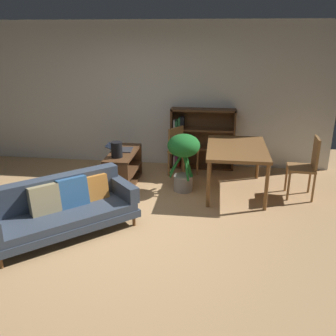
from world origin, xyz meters
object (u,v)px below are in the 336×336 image
object	(u,v)px
desk_speaker	(117,150)
dining_chair_near	(307,164)
dining_chair_far	(180,148)
potted_floor_plant	(184,154)
media_console	(124,169)
fabric_couch	(62,207)
open_laptop	(121,149)
dining_table	(237,151)
bookshelf	(200,138)

from	to	relation	value
desk_speaker	dining_chair_near	xyz separation A→B (m)	(2.98, 0.17, -0.17)
dining_chair_far	potted_floor_plant	bearing A→B (deg)	-80.45
desk_speaker	dining_chair_far	xyz separation A→B (m)	(0.93, 0.89, -0.21)
desk_speaker	media_console	bearing A→B (deg)	84.87
fabric_couch	dining_chair_near	size ratio (longest dim) A/B	1.90
fabric_couch	open_laptop	size ratio (longest dim) A/B	4.12
media_console	potted_floor_plant	world-z (taller)	potted_floor_plant
potted_floor_plant	dining_chair_near	bearing A→B (deg)	-0.20
fabric_couch	dining_table	bearing A→B (deg)	35.86
dining_chair_near	dining_chair_far	size ratio (longest dim) A/B	1.12
potted_floor_plant	dining_chair_near	distance (m)	1.93
potted_floor_plant	bookshelf	world-z (taller)	bookshelf
open_laptop	potted_floor_plant	world-z (taller)	potted_floor_plant
fabric_couch	open_laptop	distance (m)	1.83
media_console	dining_table	size ratio (longest dim) A/B	0.78
fabric_couch	dining_chair_far	bearing A→B (deg)	60.35
media_console	dining_table	bearing A→B (deg)	-1.18
media_console	open_laptop	xyz separation A→B (m)	(-0.06, 0.10, 0.33)
media_console	open_laptop	world-z (taller)	open_laptop
open_laptop	fabric_couch	bearing A→B (deg)	-100.65
media_console	dining_chair_far	bearing A→B (deg)	33.99
potted_floor_plant	dining_table	world-z (taller)	potted_floor_plant
fabric_couch	media_console	world-z (taller)	fabric_couch
fabric_couch	desk_speaker	bearing A→B (deg)	75.18
desk_speaker	dining_chair_near	size ratio (longest dim) A/B	0.26
fabric_couch	dining_chair_far	size ratio (longest dim) A/B	2.13
media_console	dining_chair_near	xyz separation A→B (m)	(2.95, -0.11, 0.26)
fabric_couch	dining_chair_near	world-z (taller)	dining_chair_near
dining_table	desk_speaker	bearing A→B (deg)	-172.76
dining_chair_near	bookshelf	xyz separation A→B (m)	(-1.73, 1.22, 0.02)
dining_table	dining_chair_far	distance (m)	1.18
media_console	potted_floor_plant	bearing A→B (deg)	-5.87
desk_speaker	bookshelf	size ratio (longest dim) A/B	0.21
media_console	fabric_couch	bearing A→B (deg)	-103.25
media_console	bookshelf	distance (m)	1.68
fabric_couch	desk_speaker	world-z (taller)	desk_speaker
media_console	bookshelf	world-z (taller)	bookshelf
dining_chair_far	open_laptop	bearing A→B (deg)	-152.04
fabric_couch	media_console	size ratio (longest dim) A/B	1.71
dining_table	potted_floor_plant	bearing A→B (deg)	-175.44
media_console	dining_chair_far	size ratio (longest dim) A/B	1.25
desk_speaker	dining_table	size ratio (longest dim) A/B	0.18
dining_table	bookshelf	bearing A→B (deg)	119.37
fabric_couch	dining_chair_far	xyz separation A→B (m)	(1.30, 2.29, 0.15)
media_console	dining_chair_near	distance (m)	2.97
dining_chair_near	dining_chair_far	bearing A→B (deg)	160.46
potted_floor_plant	dining_chair_far	distance (m)	0.74
fabric_couch	dining_table	xyz separation A→B (m)	(2.27, 1.64, 0.34)
bookshelf	open_laptop	bearing A→B (deg)	-141.94
media_console	desk_speaker	xyz separation A→B (m)	(-0.03, -0.28, 0.43)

